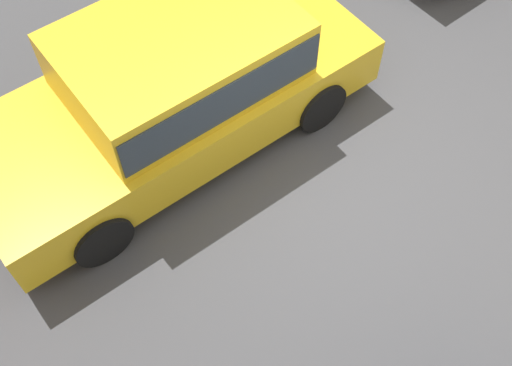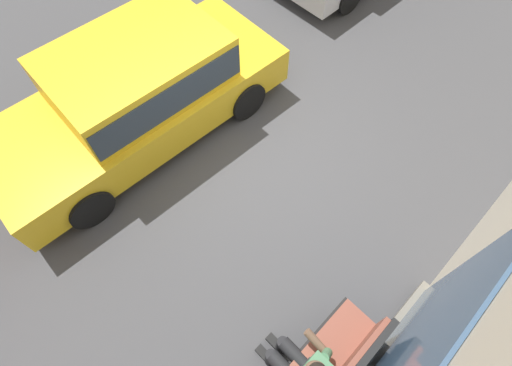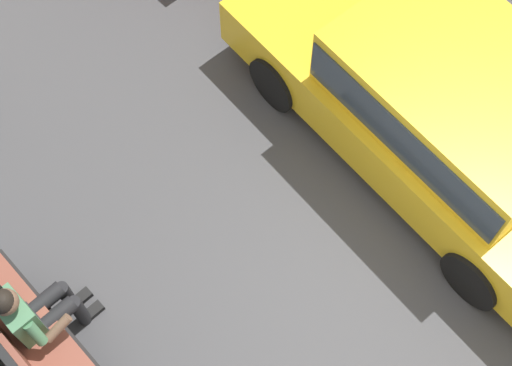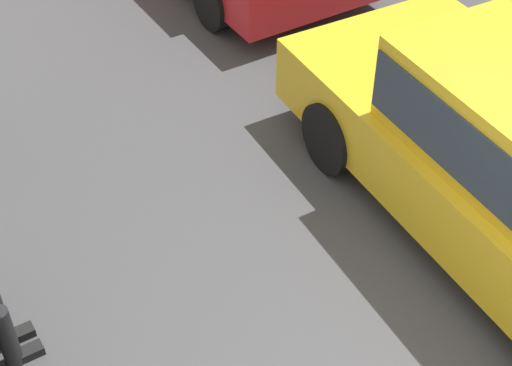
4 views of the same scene
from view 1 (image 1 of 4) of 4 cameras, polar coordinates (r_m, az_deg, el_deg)
ground_plane at (r=7.06m, az=4.59°, el=0.51°), size 60.00×60.00×0.00m
parked_car_mid at (r=6.84m, az=-7.26°, el=8.85°), size 4.58×2.08×1.51m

